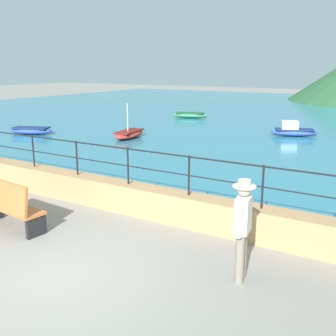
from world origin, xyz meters
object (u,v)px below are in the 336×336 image
at_px(boat_1, 293,131).
at_px(boat_2, 129,134).
at_px(bench_main, 9,205).
at_px(person_walking, 242,225).
at_px(boat_3, 31,130).
at_px(boat_4, 190,115).

distance_m(boat_1, boat_2, 8.22).
height_order(bench_main, person_walking, person_walking).
height_order(bench_main, boat_3, bench_main).
height_order(bench_main, boat_4, bench_main).
height_order(person_walking, boat_1, person_walking).
bearing_deg(bench_main, boat_4, 107.15).
relative_size(person_walking, boat_3, 0.71).
distance_m(bench_main, boat_3, 12.94).
distance_m(boat_1, boat_3, 13.36).
height_order(bench_main, boat_1, bench_main).
relative_size(boat_3, boat_4, 1.00).
distance_m(person_walking, boat_2, 13.85).
xyz_separation_m(person_walking, boat_3, (-14.70, 8.10, -0.72)).
bearing_deg(boat_3, boat_2, 19.19).
bearing_deg(person_walking, boat_4, 120.89).
bearing_deg(person_walking, bench_main, -173.42).
relative_size(bench_main, person_walking, 0.99).
bearing_deg(person_walking, boat_3, 151.14).
height_order(bench_main, boat_2, boat_2).
bearing_deg(bench_main, boat_3, 137.77).
distance_m(bench_main, boat_4, 19.81).
bearing_deg(boat_1, boat_3, -150.80).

